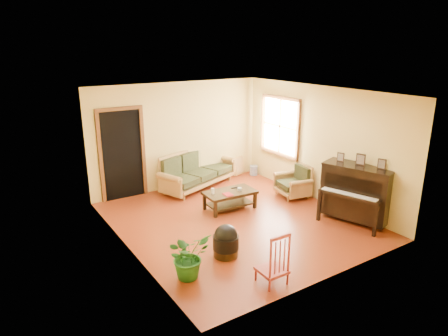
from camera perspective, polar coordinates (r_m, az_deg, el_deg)
floor at (r=8.23m, az=1.73°, el=-7.49°), size 5.00×5.00×0.00m
doorway at (r=9.38m, az=-14.31°, el=1.77°), size 1.08×0.16×2.05m
window at (r=10.05m, az=8.02°, el=5.94°), size 0.12×1.36×1.46m
sofa at (r=9.95m, az=-3.70°, el=-0.25°), size 2.30×1.56×0.91m
coffee_table at (r=8.71m, az=0.84°, el=-4.60°), size 1.14×0.66×0.40m
armchair at (r=9.48m, az=9.79°, el=-1.84°), size 0.87×0.90×0.77m
piano at (r=8.42m, az=18.37°, el=-3.50°), size 1.16×1.51×1.18m
footstool at (r=6.86m, az=0.26°, el=-10.86°), size 0.54×0.54×0.42m
red_chair at (r=6.11m, az=6.91°, el=-12.56°), size 0.41×0.44×0.85m
leaning_frame at (r=10.94m, az=2.13°, el=0.37°), size 0.41×0.21×0.53m
ceramic_crock at (r=10.98m, az=4.26°, el=-0.33°), size 0.24×0.24×0.27m
potted_plant at (r=6.25m, az=-5.11°, el=-12.35°), size 0.72×0.65×0.73m
book at (r=8.39m, az=0.08°, el=-3.91°), size 0.18×0.24×0.02m
candle at (r=8.48m, az=-1.63°, el=-3.32°), size 0.08×0.08×0.12m
glass_jar at (r=8.69m, az=2.24°, el=-3.03°), size 0.12×0.12×0.06m
remote at (r=8.84m, az=1.53°, el=-2.82°), size 0.16×0.08×0.02m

